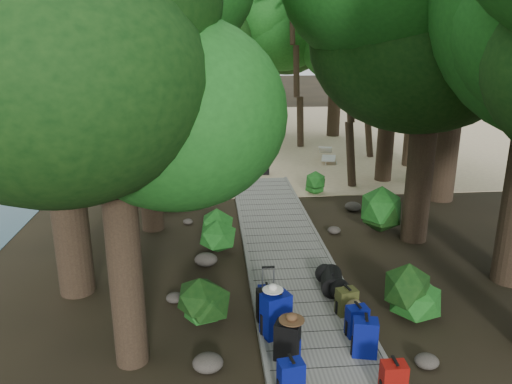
{
  "coord_description": "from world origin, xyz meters",
  "views": [
    {
      "loc": [
        -1.72,
        -10.48,
        5.04
      ],
      "look_at": [
        -0.54,
        2.48,
        1.0
      ],
      "focal_mm": 35.0,
      "sensor_mm": 36.0,
      "label": 1
    }
  ],
  "objects_px": {
    "kayak": "(159,163)",
    "sun_lounger": "(329,156)",
    "duffel_right_black": "(332,281)",
    "backpack_right_b": "(365,336)",
    "backpack_left_c": "(276,312)",
    "backpack_left_d": "(267,297)",
    "backpack_left_b": "(287,339)",
    "backpack_right_d": "(347,300)",
    "suitcase_on_boardwalk": "(268,305)",
    "backpack_right_c": "(357,320)",
    "duffel_right_khaki": "(347,300)",
    "backpack_left_a": "(291,378)",
    "lone_suitcase_on_sand": "(263,165)",
    "backpack_right_a": "(393,379)"
  },
  "relations": [
    {
      "from": "backpack_right_d",
      "to": "lone_suitcase_on_sand",
      "type": "relative_size",
      "value": 0.76
    },
    {
      "from": "kayak",
      "to": "sun_lounger",
      "type": "bearing_deg",
      "value": 20.24
    },
    {
      "from": "duffel_right_black",
      "to": "backpack_right_b",
      "type": "bearing_deg",
      "value": -78.32
    },
    {
      "from": "backpack_left_c",
      "to": "backpack_right_b",
      "type": "xyz_separation_m",
      "value": [
        1.35,
        -0.69,
        -0.08
      ]
    },
    {
      "from": "backpack_right_d",
      "to": "suitcase_on_boardwalk",
      "type": "distance_m",
      "value": 1.48
    },
    {
      "from": "backpack_left_c",
      "to": "backpack_left_d",
      "type": "bearing_deg",
      "value": 70.39
    },
    {
      "from": "kayak",
      "to": "lone_suitcase_on_sand",
      "type": "bearing_deg",
      "value": -1.3
    },
    {
      "from": "duffel_right_black",
      "to": "suitcase_on_boardwalk",
      "type": "bearing_deg",
      "value": -133.74
    },
    {
      "from": "backpack_left_a",
      "to": "backpack_right_b",
      "type": "bearing_deg",
      "value": 23.74
    },
    {
      "from": "backpack_left_c",
      "to": "duffel_right_khaki",
      "type": "relative_size",
      "value": 1.58
    },
    {
      "from": "backpack_left_a",
      "to": "backpack_left_c",
      "type": "height_order",
      "value": "backpack_left_c"
    },
    {
      "from": "duffel_right_khaki",
      "to": "duffel_right_black",
      "type": "bearing_deg",
      "value": 105.1
    },
    {
      "from": "backpack_right_a",
      "to": "kayak",
      "type": "xyz_separation_m",
      "value": [
        -4.6,
        14.15,
        -0.26
      ]
    },
    {
      "from": "backpack_right_b",
      "to": "backpack_left_c",
      "type": "bearing_deg",
      "value": 166.01
    },
    {
      "from": "duffel_right_black",
      "to": "sun_lounger",
      "type": "distance_m",
      "value": 11.47
    },
    {
      "from": "backpack_right_c",
      "to": "duffel_right_khaki",
      "type": "height_order",
      "value": "backpack_right_c"
    },
    {
      "from": "backpack_left_d",
      "to": "backpack_right_d",
      "type": "relative_size",
      "value": 0.92
    },
    {
      "from": "backpack_left_d",
      "to": "backpack_right_b",
      "type": "xyz_separation_m",
      "value": [
        1.41,
        -1.56,
        0.1
      ]
    },
    {
      "from": "backpack_right_a",
      "to": "suitcase_on_boardwalk",
      "type": "bearing_deg",
      "value": 126.3
    },
    {
      "from": "kayak",
      "to": "backpack_right_d",
      "type": "bearing_deg",
      "value": -50.46
    },
    {
      "from": "backpack_left_c",
      "to": "backpack_right_c",
      "type": "height_order",
      "value": "backpack_left_c"
    },
    {
      "from": "backpack_left_b",
      "to": "backpack_left_c",
      "type": "distance_m",
      "value": 0.69
    },
    {
      "from": "backpack_left_b",
      "to": "backpack_right_d",
      "type": "bearing_deg",
      "value": 66.84
    },
    {
      "from": "backpack_left_b",
      "to": "kayak",
      "type": "height_order",
      "value": "backpack_left_b"
    },
    {
      "from": "backpack_right_c",
      "to": "backpack_right_a",
      "type": "bearing_deg",
      "value": -96.21
    },
    {
      "from": "backpack_right_d",
      "to": "backpack_right_a",
      "type": "bearing_deg",
      "value": -101.57
    },
    {
      "from": "duffel_right_black",
      "to": "backpack_left_c",
      "type": "bearing_deg",
      "value": -121.41
    },
    {
      "from": "duffel_right_black",
      "to": "backpack_right_d",
      "type": "bearing_deg",
      "value": -74.75
    },
    {
      "from": "duffel_right_black",
      "to": "sun_lounger",
      "type": "bearing_deg",
      "value": 88.23
    },
    {
      "from": "backpack_left_d",
      "to": "backpack_right_d",
      "type": "distance_m",
      "value": 1.48
    },
    {
      "from": "backpack_right_d",
      "to": "backpack_right_c",
      "type": "bearing_deg",
      "value": -103.9
    },
    {
      "from": "lone_suitcase_on_sand",
      "to": "kayak",
      "type": "distance_m",
      "value": 4.35
    },
    {
      "from": "backpack_right_d",
      "to": "lone_suitcase_on_sand",
      "type": "distance_m",
      "value": 10.4
    },
    {
      "from": "lone_suitcase_on_sand",
      "to": "backpack_left_d",
      "type": "bearing_deg",
      "value": -87.74
    },
    {
      "from": "backpack_left_c",
      "to": "backpack_right_a",
      "type": "bearing_deg",
      "value": -72.94
    },
    {
      "from": "backpack_left_b",
      "to": "backpack_right_d",
      "type": "relative_size",
      "value": 1.29
    },
    {
      "from": "lone_suitcase_on_sand",
      "to": "sun_lounger",
      "type": "xyz_separation_m",
      "value": [
        2.94,
        1.68,
        -0.08
      ]
    },
    {
      "from": "duffel_right_black",
      "to": "backpack_right_c",
      "type": "bearing_deg",
      "value": -77.01
    },
    {
      "from": "suitcase_on_boardwalk",
      "to": "lone_suitcase_on_sand",
      "type": "distance_m",
      "value": 10.55
    },
    {
      "from": "backpack_left_a",
      "to": "backpack_right_c",
      "type": "xyz_separation_m",
      "value": [
        1.38,
        1.45,
        -0.03
      ]
    },
    {
      "from": "backpack_left_d",
      "to": "backpack_right_a",
      "type": "distance_m",
      "value": 2.99
    },
    {
      "from": "duffel_right_black",
      "to": "backpack_left_a",
      "type": "bearing_deg",
      "value": -102.38
    },
    {
      "from": "backpack_right_b",
      "to": "lone_suitcase_on_sand",
      "type": "height_order",
      "value": "backpack_right_b"
    },
    {
      "from": "backpack_right_d",
      "to": "suitcase_on_boardwalk",
      "type": "height_order",
      "value": "suitcase_on_boardwalk"
    },
    {
      "from": "backpack_left_d",
      "to": "backpack_left_c",
      "type": "bearing_deg",
      "value": -86.83
    },
    {
      "from": "backpack_right_c",
      "to": "suitcase_on_boardwalk",
      "type": "xyz_separation_m",
      "value": [
        -1.47,
        0.6,
        0.01
      ]
    },
    {
      "from": "backpack_left_a",
      "to": "backpack_left_d",
      "type": "height_order",
      "value": "backpack_left_a"
    },
    {
      "from": "backpack_left_c",
      "to": "backpack_right_a",
      "type": "distance_m",
      "value": 2.25
    },
    {
      "from": "duffel_right_khaki",
      "to": "backpack_right_d",
      "type": "bearing_deg",
      "value": -106.13
    },
    {
      "from": "sun_lounger",
      "to": "duffel_right_khaki",
      "type": "bearing_deg",
      "value": -86.75
    }
  ]
}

